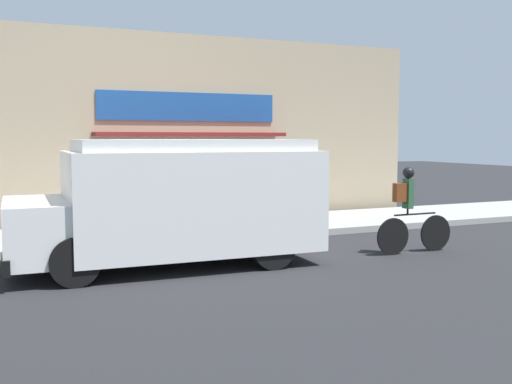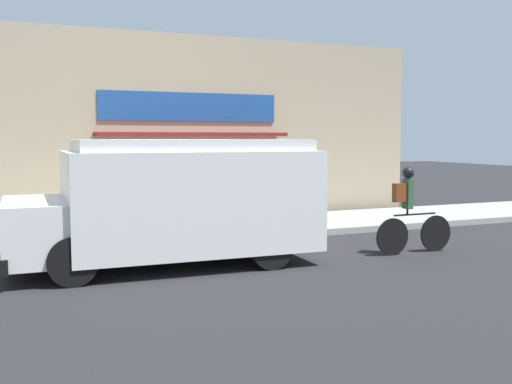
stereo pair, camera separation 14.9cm
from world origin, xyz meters
TOP-DOWN VIEW (x-y plane):
  - ground_plane at (0.00, 0.00)m, footprint 70.00×70.00m
  - sidewalk at (0.00, 1.49)m, footprint 28.00×2.98m
  - storefront at (0.05, 3.35)m, footprint 16.51×0.85m
  - school_bus at (-0.23, -1.64)m, footprint 5.38×2.92m
  - cyclist at (4.23, -2.51)m, footprint 1.76×0.23m
  - trash_bin at (0.50, 2.44)m, footprint 0.47×0.47m

SIDE VIEW (x-z plane):
  - ground_plane at x=0.00m, z-range 0.00..0.00m
  - sidewalk at x=0.00m, z-range 0.00..0.15m
  - trash_bin at x=0.50m, z-range 0.15..1.09m
  - cyclist at x=4.23m, z-range -0.03..1.67m
  - school_bus at x=-0.23m, z-range 0.05..2.28m
  - storefront at x=0.05m, z-range 0.00..4.96m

